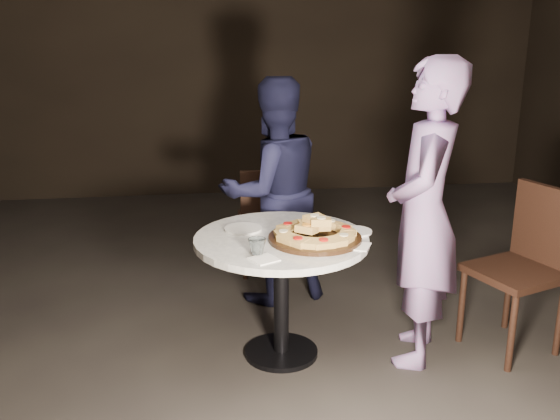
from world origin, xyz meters
name	(u,v)px	position (x,y,z in m)	size (l,w,h in m)	color
floor	(308,358)	(0.00, 0.00, 0.00)	(7.00, 7.00, 0.00)	black
table	(281,260)	(-0.14, 0.06, 0.55)	(1.11, 1.11, 0.68)	black
serving_board	(315,238)	(0.03, -0.01, 0.69)	(0.47, 0.47, 0.02)	black
focaccia_pile	(315,231)	(0.03, -0.01, 0.73)	(0.42, 0.42, 0.11)	tan
plate_left	(243,229)	(-0.32, 0.20, 0.69)	(0.20, 0.20, 0.01)	white
plate_right	(356,231)	(0.26, 0.08, 0.68)	(0.17, 0.17, 0.01)	white
water_glass	(257,247)	(-0.29, -0.18, 0.72)	(0.09, 0.09, 0.08)	silver
napkin_near	(264,259)	(-0.26, -0.25, 0.68)	(0.12, 0.12, 0.01)	white
napkin_far	(356,246)	(0.21, -0.13, 0.68)	(0.13, 0.13, 0.01)	white
chair_far	(266,214)	(-0.08, 1.21, 0.45)	(0.37, 0.39, 0.79)	black
chair_right	(528,257)	(1.21, 0.00, 0.52)	(0.56, 0.55, 0.90)	black
diner_navy	(273,192)	(-0.08, 0.81, 0.72)	(0.70, 0.54, 1.43)	black
diner_teal	(424,215)	(0.59, -0.04, 0.80)	(0.58, 0.38, 1.59)	#7C639B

